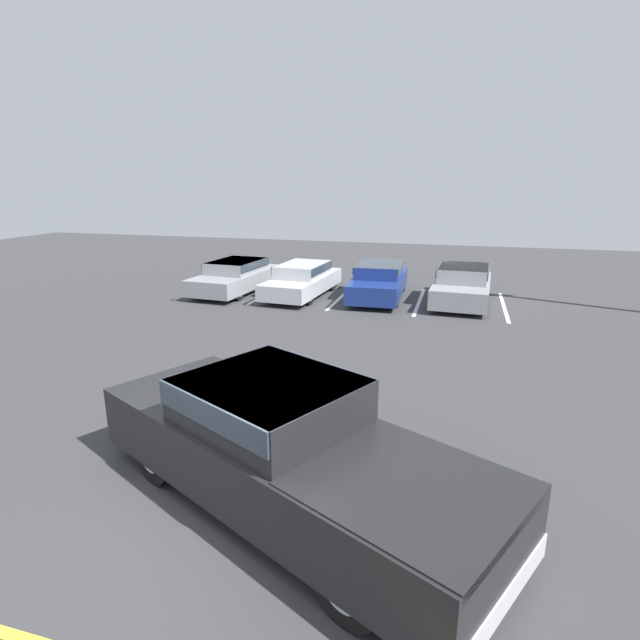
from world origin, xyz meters
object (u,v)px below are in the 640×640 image
Objects in this scene: parked_sedan_c at (379,279)px; wheel_stop_curb at (285,277)px; parked_sedan_b at (302,279)px; parked_sedan_a at (236,275)px; parked_sedan_d at (462,284)px; pickup_truck at (287,447)px.

parked_sedan_c is 5.28m from wheel_stop_curb.
wheel_stop_curb is at bearing -145.95° from parked_sedan_b.
parked_sedan_d is at bearing 97.00° from parked_sedan_a.
parked_sedan_c reaches higher than wheel_stop_curb.
wheel_stop_curb is at bearing -121.23° from parked_sedan_c.
parked_sedan_b is 1.03× the size of parked_sedan_d.
pickup_truck is 12.62m from parked_sedan_b.
parked_sedan_d is at bearing -19.27° from wheel_stop_curb.
parked_sedan_a is 1.03× the size of parked_sedan_b.
parked_sedan_b is 2.84m from parked_sedan_c.
parked_sedan_a is at bearing -106.97° from wheel_stop_curb.
parked_sedan_b is at bearing 94.44° from parked_sedan_a.
parked_sedan_b reaches higher than wheel_stop_curb.
pickup_truck is 1.34× the size of parked_sedan_c.
parked_sedan_c is at bearing 99.10° from parked_sedan_a.
wheel_stop_curb is (-7.53, 2.63, -0.61)m from parked_sedan_d.
pickup_truck is at bearing -70.28° from wheel_stop_curb.
parked_sedan_a is at bearing -86.98° from parked_sedan_c.
pickup_truck is 1.34× the size of parked_sedan_a.
parked_sedan_d is at bearing 87.01° from parked_sedan_c.
parked_sedan_b is 5.78m from parked_sedan_d.
parked_sedan_c is 1.06× the size of parked_sedan_d.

